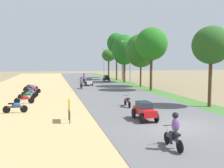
% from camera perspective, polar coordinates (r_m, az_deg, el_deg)
% --- Properties ---
extents(ground_plane, '(180.00, 180.00, 0.00)m').
position_cam_1_polar(ground_plane, '(16.15, 13.98, -9.19)').
color(ground_plane, '#7A6B4C').
extents(road_strip, '(9.00, 140.00, 0.08)m').
position_cam_1_polar(road_strip, '(16.14, 13.98, -9.05)').
color(road_strip, '#565659').
rests_on(road_strip, ground).
extents(parked_motorbike_nearest, '(1.80, 0.54, 0.94)m').
position_cam_1_polar(parked_motorbike_nearest, '(20.69, -20.59, -4.67)').
color(parked_motorbike_nearest, black).
rests_on(parked_motorbike_nearest, dirt_shoulder).
extents(parked_motorbike_second, '(1.80, 0.54, 0.94)m').
position_cam_1_polar(parked_motorbike_second, '(24.84, -18.84, -3.04)').
color(parked_motorbike_second, black).
rests_on(parked_motorbike_second, dirt_shoulder).
extents(parked_motorbike_third, '(1.80, 0.54, 0.94)m').
position_cam_1_polar(parked_motorbike_third, '(27.60, -18.31, -2.24)').
color(parked_motorbike_third, black).
rests_on(parked_motorbike_third, dirt_shoulder).
extents(parked_motorbike_fourth, '(1.80, 0.54, 0.94)m').
position_cam_1_polar(parked_motorbike_fourth, '(29.30, -17.69, -1.81)').
color(parked_motorbike_fourth, black).
rests_on(parked_motorbike_fourth, dirt_shoulder).
extents(parked_motorbike_fifth, '(1.80, 0.54, 0.94)m').
position_cam_1_polar(parked_motorbike_fifth, '(32.61, -17.04, -1.12)').
color(parked_motorbike_fifth, black).
rests_on(parked_motorbike_fifth, dirt_shoulder).
extents(parked_motorbike_sixth, '(1.80, 0.54, 0.94)m').
position_cam_1_polar(parked_motorbike_sixth, '(34.27, -17.60, -0.84)').
color(parked_motorbike_sixth, black).
rests_on(parked_motorbike_sixth, dirt_shoulder).
extents(parked_motorbike_seventh, '(1.80, 0.54, 0.94)m').
position_cam_1_polar(parked_motorbike_seventh, '(35.85, -17.48, -0.59)').
color(parked_motorbike_seventh, black).
rests_on(parked_motorbike_seventh, dirt_shoulder).
extents(street_signboard, '(0.06, 1.30, 1.50)m').
position_cam_1_polar(street_signboard, '(16.73, -9.48, -4.74)').
color(street_signboard, '#262628').
rests_on(street_signboard, dirt_shoulder).
extents(median_tree_nearest, '(3.20, 3.20, 6.83)m').
position_cam_1_polar(median_tree_nearest, '(23.33, 21.14, 7.98)').
color(median_tree_nearest, '#4C351E').
rests_on(median_tree_nearest, median_strip).
extents(median_tree_second, '(4.22, 4.22, 8.30)m').
position_cam_1_polar(median_tree_second, '(34.53, 8.74, 8.73)').
color(median_tree_second, '#4C351E').
rests_on(median_tree_second, median_strip).
extents(median_tree_third, '(4.66, 4.66, 8.01)m').
position_cam_1_polar(median_tree_third, '(39.40, 6.42, 7.35)').
color(median_tree_third, '#4C351E').
rests_on(median_tree_third, median_strip).
extents(median_tree_fourth, '(4.68, 4.68, 8.75)m').
position_cam_1_polar(median_tree_fourth, '(47.56, 2.77, 7.56)').
color(median_tree_fourth, '#4C351E').
rests_on(median_tree_fourth, median_strip).
extents(median_tree_fifth, '(3.98, 3.98, 9.72)m').
position_cam_1_polar(median_tree_fifth, '(53.67, 1.04, 8.98)').
color(median_tree_fifth, '#4C351E').
rests_on(median_tree_fifth, median_strip).
extents(median_tree_sixth, '(3.18, 3.18, 6.73)m').
position_cam_1_polar(median_tree_sixth, '(60.48, -0.74, 6.34)').
color(median_tree_sixth, '#4C351E').
rests_on(median_tree_sixth, median_strip).
extents(streetlamp_near, '(3.16, 0.20, 7.43)m').
position_cam_1_polar(streetlamp_near, '(44.02, 4.05, 5.60)').
color(streetlamp_near, gray).
rests_on(streetlamp_near, median_strip).
extents(streetlamp_mid, '(3.16, 0.20, 7.02)m').
position_cam_1_polar(streetlamp_mid, '(65.91, -1.78, 5.24)').
color(streetlamp_mid, gray).
rests_on(streetlamp_mid, median_strip).
extents(utility_pole_near, '(1.80, 0.20, 8.92)m').
position_cam_1_polar(utility_pole_near, '(55.51, 2.31, 5.79)').
color(utility_pole_near, brown).
rests_on(utility_pole_near, ground).
extents(utility_pole_far, '(1.80, 0.20, 8.26)m').
position_cam_1_polar(utility_pole_far, '(47.75, 6.46, 5.49)').
color(utility_pole_far, brown).
rests_on(utility_pole_far, ground).
extents(car_sedan_red, '(1.10, 2.26, 1.19)m').
position_cam_1_polar(car_sedan_red, '(17.12, 7.21, -5.73)').
color(car_sedan_red, red).
rests_on(car_sedan_red, road_strip).
extents(car_sedan_white, '(1.10, 2.26, 1.19)m').
position_cam_1_polar(car_sedan_white, '(41.17, -5.21, 0.59)').
color(car_sedan_white, silver).
rests_on(car_sedan_white, road_strip).
extents(car_hatchback_black, '(1.04, 2.00, 1.23)m').
position_cam_1_polar(car_hatchback_black, '(49.39, -1.25, 1.35)').
color(car_hatchback_black, black).
rests_on(car_hatchback_black, road_strip).
extents(motorbike_foreground_rider, '(0.54, 1.80, 1.66)m').
position_cam_1_polar(motorbike_foreground_rider, '(11.80, 13.57, -10.21)').
color(motorbike_foreground_rider, black).
rests_on(motorbike_foreground_rider, road_strip).
extents(motorbike_ahead_second, '(0.54, 1.80, 0.94)m').
position_cam_1_polar(motorbike_ahead_second, '(22.00, 3.39, -3.74)').
color(motorbike_ahead_second, black).
rests_on(motorbike_ahead_second, road_strip).
extents(motorbike_ahead_third, '(0.54, 1.80, 1.66)m').
position_cam_1_polar(motorbike_ahead_third, '(36.38, -6.83, 0.17)').
color(motorbike_ahead_third, black).
rests_on(motorbike_ahead_third, road_strip).
extents(motorbike_ahead_fourth, '(0.54, 1.80, 1.66)m').
position_cam_1_polar(motorbike_ahead_fourth, '(46.76, -6.26, 1.25)').
color(motorbike_ahead_fourth, black).
rests_on(motorbike_ahead_fourth, road_strip).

